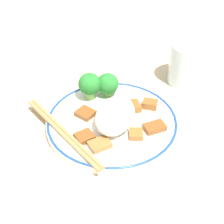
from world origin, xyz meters
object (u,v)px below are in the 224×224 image
object	(u,v)px
broccoli_back_left	(108,84)
chopsticks	(63,132)
plate	(112,123)
drinking_glass	(188,64)
broccoli_back_center	(90,85)

from	to	relation	value
broccoli_back_left	chopsticks	bearing A→B (deg)	-17.04
plate	drinking_glass	distance (m)	0.21
plate	broccoli_back_left	bearing A→B (deg)	-156.67
chopsticks	drinking_glass	xyz separation A→B (m)	(-0.24, 0.18, 0.03)
broccoli_back_left	chopsticks	world-z (taller)	broccoli_back_left
broccoli_back_left	chopsticks	size ratio (longest dim) A/B	0.25
broccoli_back_left	plate	bearing A→B (deg)	23.33
chopsticks	drinking_glass	size ratio (longest dim) A/B	2.14
plate	broccoli_back_left	xyz separation A→B (m)	(-0.07, -0.03, 0.03)
plate	drinking_glass	size ratio (longest dim) A/B	2.68
drinking_glass	broccoli_back_center	bearing A→B (deg)	-51.99
broccoli_back_left	drinking_glass	world-z (taller)	drinking_glass
plate	broccoli_back_left	distance (m)	0.08
plate	drinking_glass	xyz separation A→B (m)	(-0.18, 0.11, 0.04)
broccoli_back_center	chopsticks	size ratio (longest dim) A/B	0.29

